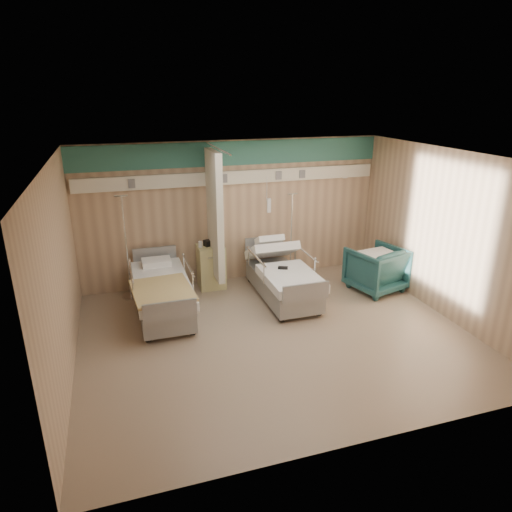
{
  "coord_description": "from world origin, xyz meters",
  "views": [
    {
      "loc": [
        -2.22,
        -5.99,
        3.67
      ],
      "look_at": [
        -0.14,
        0.6,
        1.15
      ],
      "focal_mm": 32.0,
      "sensor_mm": 36.0,
      "label": 1
    }
  ],
  "objects_px": {
    "iv_stand_right": "(290,261)",
    "iv_stand_left": "(129,277)",
    "bed_right": "(282,282)",
    "bedside_cabinet": "(211,267)",
    "visitor_armchair": "(376,269)",
    "bed_left": "(163,297)"
  },
  "relations": [
    {
      "from": "iv_stand_right",
      "to": "iv_stand_left",
      "type": "height_order",
      "value": "iv_stand_left"
    },
    {
      "from": "bed_right",
      "to": "bedside_cabinet",
      "type": "xyz_separation_m",
      "value": [
        -1.15,
        0.9,
        0.11
      ]
    },
    {
      "from": "visitor_armchair",
      "to": "iv_stand_left",
      "type": "distance_m",
      "value": 4.68
    },
    {
      "from": "bed_left",
      "to": "iv_stand_left",
      "type": "bearing_deg",
      "value": 119.99
    },
    {
      "from": "bedside_cabinet",
      "to": "iv_stand_right",
      "type": "bearing_deg",
      "value": -1.47
    },
    {
      "from": "visitor_armchair",
      "to": "iv_stand_right",
      "type": "relative_size",
      "value": 0.53
    },
    {
      "from": "iv_stand_right",
      "to": "bedside_cabinet",
      "type": "bearing_deg",
      "value": 178.53
    },
    {
      "from": "visitor_armchair",
      "to": "iv_stand_right",
      "type": "height_order",
      "value": "iv_stand_right"
    },
    {
      "from": "bedside_cabinet",
      "to": "visitor_armchair",
      "type": "bearing_deg",
      "value": -20.11
    },
    {
      "from": "bedside_cabinet",
      "to": "iv_stand_left",
      "type": "xyz_separation_m",
      "value": [
        -1.56,
        -0.02,
        -0.03
      ]
    },
    {
      "from": "iv_stand_right",
      "to": "bed_left",
      "type": "bearing_deg",
      "value": -162.38
    },
    {
      "from": "bed_right",
      "to": "bedside_cabinet",
      "type": "bearing_deg",
      "value": 141.95
    },
    {
      "from": "bed_left",
      "to": "visitor_armchair",
      "type": "height_order",
      "value": "visitor_armchair"
    },
    {
      "from": "visitor_armchair",
      "to": "iv_stand_left",
      "type": "bearing_deg",
      "value": -28.05
    },
    {
      "from": "bed_right",
      "to": "iv_stand_left",
      "type": "xyz_separation_m",
      "value": [
        -2.71,
        0.88,
        0.08
      ]
    },
    {
      "from": "bed_left",
      "to": "iv_stand_right",
      "type": "height_order",
      "value": "iv_stand_right"
    },
    {
      "from": "visitor_armchair",
      "to": "bed_left",
      "type": "bearing_deg",
      "value": -17.57
    },
    {
      "from": "bedside_cabinet",
      "to": "iv_stand_right",
      "type": "distance_m",
      "value": 1.65
    },
    {
      "from": "bedside_cabinet",
      "to": "bed_left",
      "type": "bearing_deg",
      "value": -139.4
    },
    {
      "from": "bedside_cabinet",
      "to": "visitor_armchair",
      "type": "height_order",
      "value": "visitor_armchair"
    },
    {
      "from": "iv_stand_left",
      "to": "iv_stand_right",
      "type": "bearing_deg",
      "value": -0.34
    },
    {
      "from": "visitor_armchair",
      "to": "bedside_cabinet",
      "type": "bearing_deg",
      "value": -34.88
    }
  ]
}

